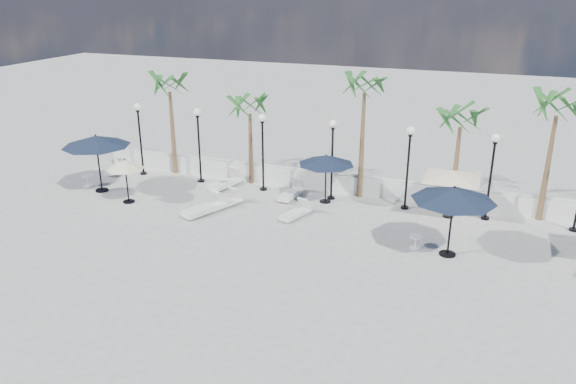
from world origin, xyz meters
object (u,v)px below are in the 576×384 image
(lounger_5, at_px, (295,213))
(parasol_navy_right, at_px, (454,194))
(parasol_cream_sq_a, at_px, (453,171))
(lounger_2, at_px, (204,208))
(lounger_4, at_px, (224,202))
(lounger_3, at_px, (291,193))
(parasol_cream_small, at_px, (125,165))
(lounger_1, at_px, (226,182))
(parasol_navy_mid, at_px, (326,160))
(parasol_navy_left, at_px, (96,141))
(lounger_0, at_px, (117,169))

(lounger_5, distance_m, parasol_navy_right, 7.13)
(parasol_cream_sq_a, bearing_deg, lounger_2, -161.48)
(parasol_cream_sq_a, bearing_deg, lounger_5, -158.88)
(lounger_4, distance_m, parasol_navy_right, 10.44)
(lounger_3, height_order, parasol_cream_small, parasol_cream_small)
(lounger_1, distance_m, parasol_cream_sq_a, 11.03)
(lounger_5, height_order, parasol_cream_sq_a, parasol_cream_sq_a)
(lounger_4, bearing_deg, lounger_1, 137.16)
(lounger_5, height_order, parasol_navy_mid, parasol_navy_mid)
(lounger_5, bearing_deg, parasol_cream_small, -155.26)
(lounger_3, height_order, lounger_5, lounger_3)
(lounger_2, relative_size, lounger_3, 1.15)
(parasol_navy_right, xyz_separation_m, parasol_cream_sq_a, (-0.34, 3.80, -0.34))
(lounger_1, height_order, parasol_navy_left, parasol_navy_left)
(lounger_0, relative_size, parasol_cream_sq_a, 0.38)
(lounger_0, relative_size, parasol_navy_right, 0.56)
(lounger_4, bearing_deg, parasol_navy_left, -155.49)
(lounger_0, height_order, lounger_5, lounger_5)
(lounger_2, relative_size, lounger_5, 1.24)
(lounger_2, height_order, parasol_navy_mid, parasol_navy_mid)
(lounger_2, xyz_separation_m, parasol_navy_mid, (4.65, 3.23, 1.79))
(lounger_0, xyz_separation_m, lounger_1, (6.59, 0.00, 0.05))
(parasol_cream_small, bearing_deg, lounger_3, 24.89)
(lounger_5, xyz_separation_m, parasol_cream_small, (-7.96, -1.02, 1.60))
(lounger_2, distance_m, parasol_navy_mid, 5.94)
(lounger_1, xyz_separation_m, parasol_navy_right, (11.21, -3.82, 2.19))
(lounger_4, bearing_deg, lounger_0, -174.86)
(lounger_0, height_order, lounger_1, lounger_1)
(parasol_navy_left, xyz_separation_m, parasol_navy_mid, (10.81, 2.42, -0.48))
(lounger_3, bearing_deg, lounger_5, -60.31)
(lounger_1, bearing_deg, parasol_navy_left, -139.45)
(lounger_4, distance_m, parasol_cream_small, 4.86)
(lounger_0, relative_size, lounger_5, 0.95)
(parasol_navy_mid, bearing_deg, parasol_navy_left, -167.36)
(lounger_1, height_order, parasol_navy_right, parasol_navy_right)
(lounger_0, distance_m, lounger_4, 8.07)
(lounger_5, relative_size, parasol_navy_right, 0.59)
(parasol_navy_mid, xyz_separation_m, parasol_cream_small, (-8.65, -3.24, -0.24))
(lounger_2, xyz_separation_m, parasol_navy_right, (10.59, -0.37, 2.18))
(lounger_5, height_order, parasol_cream_small, parasol_cream_small)
(lounger_0, xyz_separation_m, lounger_2, (7.21, -3.45, 0.06))
(lounger_3, distance_m, lounger_4, 3.29)
(lounger_0, xyz_separation_m, parasol_navy_left, (1.05, -2.65, 2.33))
(lounger_0, distance_m, parasol_navy_mid, 12.01)
(lounger_0, height_order, parasol_cream_sq_a, parasol_cream_sq_a)
(parasol_navy_mid, bearing_deg, parasol_navy_right, -31.22)
(lounger_3, bearing_deg, parasol_navy_mid, 5.53)
(lounger_3, distance_m, parasol_cream_sq_a, 7.55)
(parasol_cream_small, bearing_deg, lounger_4, 12.85)
(parasol_navy_left, bearing_deg, parasol_navy_right, -4.01)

